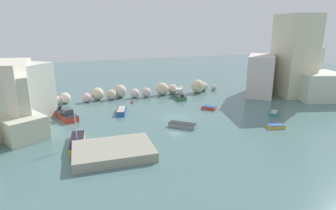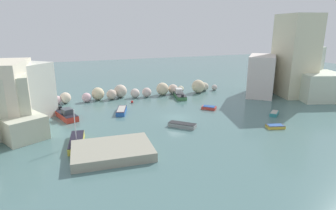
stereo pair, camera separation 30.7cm
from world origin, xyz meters
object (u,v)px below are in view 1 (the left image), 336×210
Objects in this scene: stone_dock at (113,151)px; moored_boat_6 at (122,111)px; moored_boat_7 at (209,108)px; moored_boat_3 at (183,125)px; moored_boat_4 at (179,95)px; moored_boat_5 at (275,126)px; moored_boat_0 at (274,113)px; moored_boat_2 at (66,115)px; moored_boat_1 at (77,142)px; channel_buoy at (132,102)px.

moored_boat_6 is (4.20, 14.91, -0.13)m from stone_dock.
moored_boat_7 is at bearing -84.92° from moored_boat_6.
moored_boat_4 is at bearing -67.65° from moored_boat_3.
moored_boat_5 is at bearing -110.79° from moored_boat_6.
stone_dock is at bearing 150.77° from moored_boat_0.
moored_boat_0 is at bearing 54.36° from moored_boat_2.
moored_boat_1 is at bearing 62.38° from moored_boat_7.
moored_boat_4 is 2.11× the size of moored_boat_7.
moored_boat_0 is at bearing 99.26° from moored_boat_1.
moored_boat_7 is at bearing -37.52° from channel_buoy.
moored_boat_3 is (14.76, -9.79, -0.29)m from moored_boat_2.
moored_boat_2 reaches higher than moored_boat_7.
moored_boat_2 is 1.27× the size of moored_boat_6.
moored_boat_2 is 8.36m from moored_boat_6.
channel_buoy is 0.18× the size of moored_boat_7.
channel_buoy is at bearing 70.17° from stone_dock.
moored_boat_4 reaches higher than moored_boat_0.
moored_boat_3 is (14.04, 1.11, -0.11)m from moored_boat_1.
moored_boat_3 is (10.61, 5.29, -0.21)m from stone_dock.
moored_boat_1 reaches higher than moored_boat_6.
moored_boat_4 is at bearing -38.20° from moored_boat_7.
moored_boat_1 reaches higher than moored_boat_7.
channel_buoy is 6.11m from moored_boat_6.
channel_buoy is 0.08× the size of moored_boat_1.
stone_dock is 3.26× the size of moored_boat_5.
moored_boat_1 reaches higher than moored_boat_0.
moored_boat_1 is at bearing 7.77° from moored_boat_5.
moored_boat_3 is 10.05m from moored_boat_7.
moored_boat_2 is 22.79m from moored_boat_7.
moored_boat_0 is at bearing -113.61° from moored_boat_5.
channel_buoy is 0.10× the size of moored_boat_6.
moored_boat_4 reaches higher than moored_boat_5.
moored_boat_7 is (1.36, -9.24, -0.29)m from moored_boat_4.
moored_boat_6 reaches higher than moored_boat_5.
moored_boat_2 is 17.71m from moored_boat_3.
moored_boat_4 reaches higher than moored_boat_6.
channel_buoy is (7.28, 20.19, -0.27)m from stone_dock.
stone_dock is at bearing 47.04° from moored_boat_1.
moored_boat_5 is (22.37, 0.33, -0.26)m from stone_dock.
moored_boat_5 is 1.00× the size of moored_boat_7.
channel_buoy is at bearing -36.51° from moored_boat_5.
moored_boat_3 is 16.88m from moored_boat_4.
stone_dock is at bearing -177.78° from moored_boat_6.
moored_boat_4 is at bearing 136.93° from moored_boat_1.
moored_boat_7 is at bearing 116.59° from moored_boat_1.
moored_boat_2 is at bearing 117.63° from moored_boat_4.
moored_boat_6 is at bearing 30.56° from moored_boat_7.
moored_boat_4 reaches higher than channel_buoy.
moored_boat_0 is 0.97× the size of moored_boat_5.
moored_boat_6 is (-3.07, -5.28, 0.14)m from channel_buoy.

